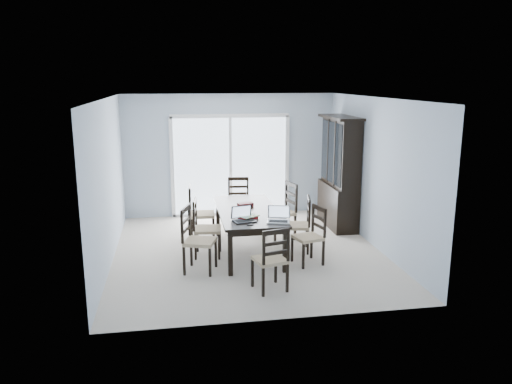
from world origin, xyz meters
The scene contains 24 objects.
floor centered at (0.00, 0.00, 0.00)m, with size 5.00×5.00×0.00m, color beige.
ceiling centered at (0.00, 0.00, 2.60)m, with size 5.00×5.00×0.00m, color white.
back_wall centered at (0.00, 2.50, 1.30)m, with size 4.50×0.02×2.60m, color #A9B8C9.
wall_left centered at (-2.25, 0.00, 1.30)m, with size 0.02×5.00×2.60m, color #A9B8C9.
wall_right centered at (2.25, 0.00, 1.30)m, with size 0.02×5.00×2.60m, color #A9B8C9.
balcony centered at (0.00, 3.50, -0.05)m, with size 4.50×2.00×0.10m, color gray.
railing centered at (0.00, 4.50, 0.55)m, with size 4.50×0.06×1.10m, color #99999E.
dining_table centered at (0.00, 0.00, 0.67)m, with size 1.00×2.20×0.75m.
china_hutch centered at (2.02, 1.25, 1.07)m, with size 0.50×1.38×2.20m.
sliding_door centered at (0.00, 2.48, 1.09)m, with size 2.52×0.05×2.18m.
chair_left_near centered at (-0.95, -0.71, 0.62)m, with size 0.57×0.56×1.17m.
chair_left_mid centered at (-0.78, -0.06, 0.60)m, with size 0.49×0.48×1.13m.
chair_left_far centered at (-0.82, 0.82, 0.62)m, with size 0.48×0.47×1.18m.
chair_right_near centered at (0.95, -0.68, 0.57)m, with size 0.51×0.50×1.07m.
chair_right_mid centered at (0.92, -0.10, 0.58)m, with size 0.50×0.49×1.10m.
chair_right_far centered at (0.80, 0.67, 0.64)m, with size 0.56×0.55×1.20m.
chair_end_near centered at (0.09, -1.68, 0.57)m, with size 0.50×0.51×1.08m.
chair_end_far centered at (0.06, 1.63, 0.59)m, with size 0.47×0.48×1.12m.
laptop_dark centered at (-0.16, -0.70, 0.81)m, with size 0.38×0.30×0.23m.
laptop_silver centered at (0.35, -0.82, 0.81)m, with size 0.40×0.33×0.24m.
book_stack centered at (-0.08, -0.54, 0.77)m, with size 0.35×0.33×0.05m.
cell_phone centered at (-0.10, -0.91, 0.76)m, with size 0.10×0.04×0.01m, color black.
game_box centered at (-0.01, 0.21, 0.78)m, with size 0.26×0.13×0.07m, color #4E0F12.
hot_tub centered at (-0.75, 3.44, 0.48)m, with size 1.99×1.81×0.96m.
Camera 1 is at (-1.21, -8.03, 2.91)m, focal length 35.00 mm.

